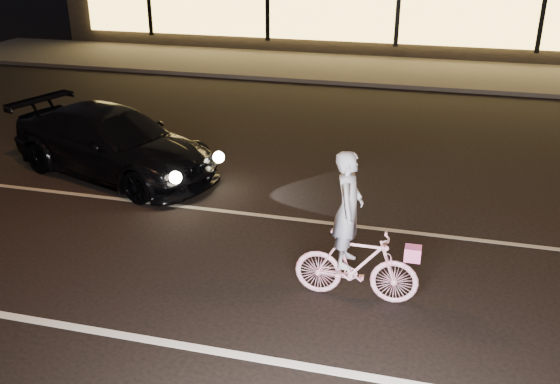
# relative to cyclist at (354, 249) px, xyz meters

# --- Properties ---
(ground) EXTENTS (90.00, 90.00, 0.00)m
(ground) POSITION_rel_cyclist_xyz_m (-0.78, 0.02, -0.70)
(ground) COLOR black
(ground) RESTS_ON ground
(lane_stripe_near) EXTENTS (60.00, 0.12, 0.01)m
(lane_stripe_near) POSITION_rel_cyclist_xyz_m (-0.78, -1.48, -0.70)
(lane_stripe_near) COLOR silver
(lane_stripe_near) RESTS_ON ground
(lane_stripe_far) EXTENTS (60.00, 0.10, 0.01)m
(lane_stripe_far) POSITION_rel_cyclist_xyz_m (-0.78, 2.02, -0.70)
(lane_stripe_far) COLOR gray
(lane_stripe_far) RESTS_ON ground
(sidewalk) EXTENTS (30.00, 4.00, 0.12)m
(sidewalk) POSITION_rel_cyclist_xyz_m (-0.78, 13.02, -0.64)
(sidewalk) COLOR #383533
(sidewalk) RESTS_ON ground
(cyclist) EXTENTS (1.57, 0.54, 1.98)m
(cyclist) POSITION_rel_cyclist_xyz_m (0.00, 0.00, 0.00)
(cyclist) COLOR #F65195
(cyclist) RESTS_ON ground
(sedan) EXTENTS (4.63, 3.00, 1.25)m
(sedan) POSITION_rel_cyclist_xyz_m (-4.98, 3.09, -0.08)
(sedan) COLOR black
(sedan) RESTS_ON ground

